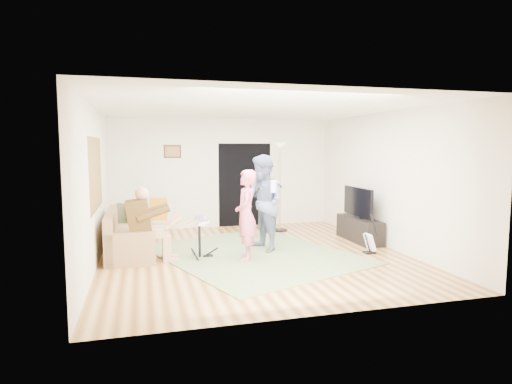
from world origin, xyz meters
TOP-DOWN VIEW (x-y plane):
  - floor at (0.00, 0.00)m, footprint 6.00×6.00m
  - walls at (0.00, 0.00)m, footprint 5.50×6.00m
  - ceiling at (0.00, 0.00)m, footprint 6.00×6.00m
  - window_blinds at (-2.74, 0.20)m, footprint 0.00×2.05m
  - doorway at (0.55, 2.99)m, footprint 2.10×0.00m
  - picture_frame at (-1.25, 2.99)m, footprint 0.42×0.03m
  - area_rug at (0.00, 0.05)m, footprint 4.21×4.64m
  - sofa at (-2.29, 0.71)m, footprint 0.84×2.03m
  - drummer at (-1.88, 0.06)m, footprint 0.86×0.48m
  - drum_kit at (-1.00, 0.06)m, footprint 0.40×0.72m
  - singer at (-0.21, -0.28)m, footprint 0.51×0.66m
  - microphone at (-0.01, -0.28)m, footprint 0.06×0.06m
  - guitarist at (0.26, 0.27)m, footprint 0.92×1.06m
  - guitar_held at (0.46, 0.27)m, footprint 0.26×0.61m
  - guitar_spare at (2.16, -0.45)m, footprint 0.27×0.24m
  - torchiere_lamp at (1.19, 2.09)m, footprint 0.38×0.38m
  - dining_chair at (-1.68, 1.71)m, footprint 0.45×0.47m
  - tv_cabinet at (2.50, 0.59)m, footprint 0.40×1.40m
  - television at (2.45, 0.59)m, footprint 0.06×1.15m

SIDE VIEW (x-z plane):
  - floor at x=0.00m, z-range 0.00..0.00m
  - area_rug at x=0.00m, z-range 0.00..0.02m
  - guitar_spare at x=2.16m, z-range -0.16..0.59m
  - tv_cabinet at x=2.50m, z-range 0.00..0.50m
  - sofa at x=-2.29m, z-range -0.14..0.69m
  - drum_kit at x=-1.00m, z-range -0.05..0.69m
  - dining_chair at x=-1.68m, z-range -0.13..0.78m
  - drummer at x=-1.88m, z-range -0.15..1.17m
  - singer at x=-0.21m, z-range 0.00..1.61m
  - television at x=2.45m, z-range 0.55..1.15m
  - guitarist at x=0.26m, z-range 0.00..1.86m
  - doorway at x=0.55m, z-range 0.00..2.10m
  - microphone at x=-0.01m, z-range 1.08..1.32m
  - guitar_held at x=0.46m, z-range 1.14..1.40m
  - walls at x=0.00m, z-range 0.00..2.70m
  - torchiere_lamp at x=1.19m, z-range 0.39..2.50m
  - window_blinds at x=-2.74m, z-range 0.53..2.58m
  - picture_frame at x=-1.25m, z-range 1.74..2.06m
  - ceiling at x=0.00m, z-range 2.70..2.70m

